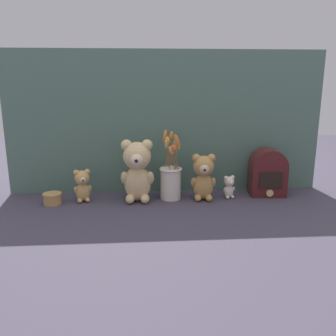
{
  "coord_description": "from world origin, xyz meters",
  "views": [
    {
      "loc": [
        -0.12,
        -1.62,
        0.56
      ],
      "look_at": [
        0.0,
        0.02,
        0.16
      ],
      "focal_mm": 38.0,
      "sensor_mm": 36.0,
      "label": 1
    }
  ],
  "objects_px": {
    "vintage_radio": "(268,173)",
    "decorative_tin_tall": "(52,199)",
    "teddy_bear_large": "(137,169)",
    "teddy_bear_tiny": "(229,186)",
    "teddy_bear_small": "(83,185)",
    "flower_vase": "(171,178)",
    "teddy_bear_medium": "(203,176)"
  },
  "relations": [
    {
      "from": "vintage_radio",
      "to": "decorative_tin_tall",
      "type": "relative_size",
      "value": 2.75
    },
    {
      "from": "teddy_bear_large",
      "to": "decorative_tin_tall",
      "type": "height_order",
      "value": "teddy_bear_large"
    },
    {
      "from": "teddy_bear_tiny",
      "to": "decorative_tin_tall",
      "type": "bearing_deg",
      "value": -177.93
    },
    {
      "from": "teddy_bear_small",
      "to": "vintage_radio",
      "type": "relative_size",
      "value": 0.67
    },
    {
      "from": "vintage_radio",
      "to": "flower_vase",
      "type": "bearing_deg",
      "value": -176.96
    },
    {
      "from": "teddy_bear_tiny",
      "to": "vintage_radio",
      "type": "distance_m",
      "value": 0.21
    },
    {
      "from": "teddy_bear_large",
      "to": "teddy_bear_medium",
      "type": "distance_m",
      "value": 0.32
    },
    {
      "from": "teddy_bear_tiny",
      "to": "teddy_bear_small",
      "type": "bearing_deg",
      "value": -179.89
    },
    {
      "from": "teddy_bear_large",
      "to": "flower_vase",
      "type": "bearing_deg",
      "value": 7.95
    },
    {
      "from": "flower_vase",
      "to": "decorative_tin_tall",
      "type": "distance_m",
      "value": 0.56
    },
    {
      "from": "teddy_bear_tiny",
      "to": "decorative_tin_tall",
      "type": "distance_m",
      "value": 0.85
    },
    {
      "from": "teddy_bear_large",
      "to": "teddy_bear_small",
      "type": "relative_size",
      "value": 1.89
    },
    {
      "from": "teddy_bear_medium",
      "to": "decorative_tin_tall",
      "type": "distance_m",
      "value": 0.72
    },
    {
      "from": "teddy_bear_large",
      "to": "vintage_radio",
      "type": "xyz_separation_m",
      "value": [
        0.65,
        0.05,
        -0.04
      ]
    },
    {
      "from": "teddy_bear_tiny",
      "to": "flower_vase",
      "type": "distance_m",
      "value": 0.29
    },
    {
      "from": "flower_vase",
      "to": "decorative_tin_tall",
      "type": "height_order",
      "value": "flower_vase"
    },
    {
      "from": "teddy_bear_medium",
      "to": "vintage_radio",
      "type": "height_order",
      "value": "vintage_radio"
    },
    {
      "from": "teddy_bear_large",
      "to": "teddy_bear_small",
      "type": "height_order",
      "value": "teddy_bear_large"
    },
    {
      "from": "teddy_bear_tiny",
      "to": "flower_vase",
      "type": "bearing_deg",
      "value": 177.99
    },
    {
      "from": "teddy_bear_medium",
      "to": "vintage_radio",
      "type": "distance_m",
      "value": 0.34
    },
    {
      "from": "teddy_bear_small",
      "to": "flower_vase",
      "type": "relative_size",
      "value": 0.47
    },
    {
      "from": "flower_vase",
      "to": "decorative_tin_tall",
      "type": "relative_size",
      "value": 3.91
    },
    {
      "from": "teddy_bear_small",
      "to": "decorative_tin_tall",
      "type": "relative_size",
      "value": 1.84
    },
    {
      "from": "vintage_radio",
      "to": "teddy_bear_tiny",
      "type": "bearing_deg",
      "value": -169.92
    },
    {
      "from": "teddy_bear_medium",
      "to": "decorative_tin_tall",
      "type": "xyz_separation_m",
      "value": [
        -0.71,
        -0.02,
        -0.09
      ]
    },
    {
      "from": "teddy_bear_medium",
      "to": "vintage_radio",
      "type": "xyz_separation_m",
      "value": [
        0.33,
        0.05,
        -0.0
      ]
    },
    {
      "from": "teddy_bear_small",
      "to": "vintage_radio",
      "type": "bearing_deg",
      "value": 2.35
    },
    {
      "from": "teddy_bear_large",
      "to": "vintage_radio",
      "type": "distance_m",
      "value": 0.65
    },
    {
      "from": "teddy_bear_medium",
      "to": "flower_vase",
      "type": "height_order",
      "value": "flower_vase"
    },
    {
      "from": "teddy_bear_large",
      "to": "teddy_bear_tiny",
      "type": "xyz_separation_m",
      "value": [
        0.45,
        0.01,
        -0.1
      ]
    },
    {
      "from": "flower_vase",
      "to": "teddy_bear_tiny",
      "type": "bearing_deg",
      "value": -2.01
    },
    {
      "from": "flower_vase",
      "to": "teddy_bear_large",
      "type": "bearing_deg",
      "value": -172.05
    }
  ]
}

